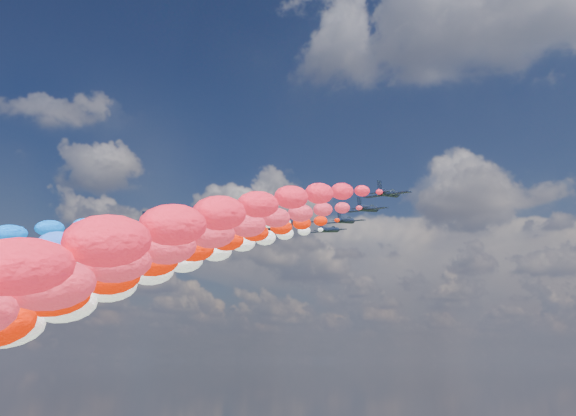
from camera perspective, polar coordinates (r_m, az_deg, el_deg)
The scene contains 14 objects.
jet_0 at distance 167.04m, azimuth -11.04°, elevation -1.13°, with size 9.46×12.68×2.79m, color black, non-canonical shape.
jet_1 at distance 166.90m, azimuth -5.67°, elevation -1.30°, with size 9.46×12.68×2.79m, color black, non-canonical shape.
jet_2 at distance 172.06m, azimuth -1.22°, elevation -1.71°, with size 9.46×12.68×2.79m, color black, non-canonical shape.
trail_2 at distance 116.70m, azimuth -17.25°, elevation -6.14°, with size 6.84×127.50×46.58m, color blue, non-canonical shape.
jet_3 at distance 165.11m, azimuth 0.86°, elevation -1.24°, with size 9.46×12.68×2.79m, color black, non-canonical shape.
trail_3 at distance 108.25m, azimuth -15.22°, elevation -5.79°, with size 6.84×127.50×46.58m, color white, non-canonical shape.
jet_4 at distance 174.66m, azimuth 3.51°, elevation -1.85°, with size 9.46×12.68×2.79m, color black, non-canonical shape.
trail_4 at distance 115.60m, azimuth -10.07°, elevation -6.46°, with size 6.84×127.50×46.58m, color white, non-canonical shape.
jet_5 at distance 163.43m, azimuth 4.93°, elevation -1.07°, with size 9.46×12.68×2.79m, color black, non-canonical shape.
trail_5 at distance 103.54m, azimuth -9.34°, elevation -5.77°, with size 6.84×127.50×46.58m, color #EF1802, non-canonical shape.
jet_6 at distance 151.07m, azimuth 6.79°, elevation -0.05°, with size 9.46×12.68×2.79m, color black, non-canonical shape.
trail_6 at distance 90.11m, azimuth -8.27°, elevation -4.77°, with size 6.84×127.50×46.58m, color red, non-canonical shape.
jet_7 at distance 137.91m, azimuth 8.50°, elevation 1.24°, with size 9.46×12.68×2.79m, color black, non-canonical shape.
trail_7 at distance 76.06m, azimuth -7.86°, elevation -3.31°, with size 6.84×127.50×46.58m, color red, non-canonical shape.
Camera 1 is at (72.41, -132.45, 57.68)m, focal length 41.99 mm.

